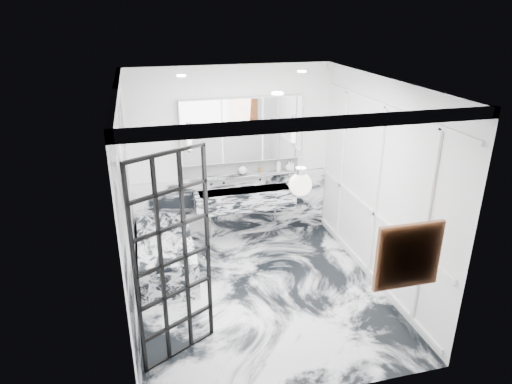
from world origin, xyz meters
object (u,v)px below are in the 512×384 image
object	(u,v)px
crittall_door	(174,261)
trough_sink	(245,199)
bathtub	(166,254)
mirror_cabinet	(242,130)

from	to	relation	value
crittall_door	trough_sink	xyz separation A→B (m)	(1.31, 2.39, -0.43)
crittall_door	trough_sink	size ratio (longest dim) A/B	1.45
crittall_door	bathtub	size ratio (longest dim) A/B	1.41
mirror_cabinet	bathtub	size ratio (longest dim) A/B	1.15
mirror_cabinet	bathtub	distance (m)	2.20
crittall_door	mirror_cabinet	world-z (taller)	mirror_cabinet
mirror_cabinet	bathtub	world-z (taller)	mirror_cabinet
crittall_door	bathtub	xyz separation A→B (m)	(-0.02, 1.73, -0.88)
crittall_door	trough_sink	bearing A→B (deg)	32.30
trough_sink	mirror_cabinet	world-z (taller)	mirror_cabinet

